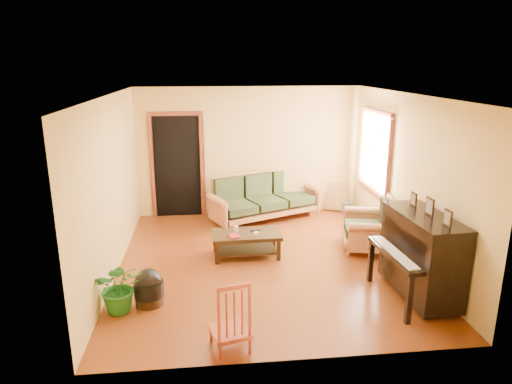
{
  "coord_description": "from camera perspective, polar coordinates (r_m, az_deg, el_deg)",
  "views": [
    {
      "loc": [
        -0.85,
        -6.61,
        3.05
      ],
      "look_at": [
        -0.11,
        0.2,
        1.1
      ],
      "focal_mm": 32.0,
      "sensor_mm": 36.0,
      "label": 1
    }
  ],
  "objects": [
    {
      "name": "glass_jar",
      "position": [
        7.28,
        0.02,
        -5.21
      ],
      "size": [
        0.11,
        0.11,
        0.05
      ],
      "primitive_type": "cylinder",
      "rotation": [
        0.0,
        0.0,
        0.43
      ],
      "color": "white",
      "rests_on": "coffee_table"
    },
    {
      "name": "coffee_table",
      "position": [
        7.46,
        -1.24,
        -6.57
      ],
      "size": [
        1.12,
        0.64,
        0.4
      ],
      "primitive_type": "cube",
      "rotation": [
        0.0,
        0.0,
        0.03
      ],
      "color": "black",
      "rests_on": "floor"
    },
    {
      "name": "remote",
      "position": [
        7.46,
        -0.08,
        -4.84
      ],
      "size": [
        0.17,
        0.07,
        0.02
      ],
      "primitive_type": "cube",
      "rotation": [
        0.0,
        0.0,
        0.19
      ],
      "color": "black",
      "rests_on": "coffee_table"
    },
    {
      "name": "armchair",
      "position": [
        7.85,
        13.72,
        -3.86
      ],
      "size": [
        1.05,
        1.08,
        0.91
      ],
      "primitive_type": "cube",
      "rotation": [
        0.0,
        0.0,
        -0.22
      ],
      "color": "#A9673D",
      "rests_on": "floor"
    },
    {
      "name": "footstool",
      "position": [
        6.22,
        -13.23,
        -11.97
      ],
      "size": [
        0.42,
        0.42,
        0.37
      ],
      "primitive_type": "cylinder",
      "rotation": [
        0.0,
        0.0,
        -0.09
      ],
      "color": "black",
      "rests_on": "floor"
    },
    {
      "name": "floor",
      "position": [
        7.32,
        1.0,
        -8.71
      ],
      "size": [
        5.0,
        5.0,
        0.0
      ],
      "primitive_type": "plane",
      "color": "#58240B",
      "rests_on": "ground"
    },
    {
      "name": "sofa",
      "position": [
        9.1,
        1.16,
        -0.59
      ],
      "size": [
        2.37,
        1.7,
        0.94
      ],
      "primitive_type": "cube",
      "rotation": [
        0.0,
        0.0,
        0.4
      ],
      "color": "#A9673D",
      "rests_on": "floor"
    },
    {
      "name": "ceramic_crock",
      "position": [
        9.77,
        11.27,
        -1.91
      ],
      "size": [
        0.19,
        0.19,
        0.23
      ],
      "primitive_type": "cylinder",
      "rotation": [
        0.0,
        0.0,
        -0.05
      ],
      "color": "#2F4E8D",
      "rests_on": "floor"
    },
    {
      "name": "piano",
      "position": [
        6.42,
        19.93,
        -7.69
      ],
      "size": [
        0.86,
        1.37,
        1.17
      ],
      "primitive_type": "cube",
      "rotation": [
        0.0,
        0.0,
        0.06
      ],
      "color": "black",
      "rests_on": "floor"
    },
    {
      "name": "leaning_frame",
      "position": [
        9.81,
        10.02,
        -0.5
      ],
      "size": [
        0.49,
        0.29,
        0.65
      ],
      "primitive_type": "cube",
      "rotation": [
        0.0,
        0.0,
        -0.41
      ],
      "color": "#B4993C",
      "rests_on": "floor"
    },
    {
      "name": "red_chair",
      "position": [
        5.12,
        -3.32,
        -14.98
      ],
      "size": [
        0.49,
        0.52,
        0.85
      ],
      "primitive_type": "cube",
      "rotation": [
        0.0,
        0.0,
        0.25
      ],
      "color": "maroon",
      "rests_on": "floor"
    },
    {
      "name": "doorway",
      "position": [
        9.33,
        -9.8,
        3.12
      ],
      "size": [
        1.08,
        0.16,
        2.05
      ],
      "primitive_type": "cube",
      "color": "black",
      "rests_on": "floor"
    },
    {
      "name": "window",
      "position": [
        8.62,
        14.72,
        5.01
      ],
      "size": [
        0.12,
        1.36,
        1.46
      ],
      "primitive_type": "cube",
      "color": "white",
      "rests_on": "right_wall"
    },
    {
      "name": "book",
      "position": [
        7.22,
        -3.33,
        -5.58
      ],
      "size": [
        0.2,
        0.23,
        0.02
      ],
      "primitive_type": "imported",
      "rotation": [
        0.0,
        0.0,
        0.32
      ],
      "color": "#A71617",
      "rests_on": "coffee_table"
    },
    {
      "name": "potted_plant",
      "position": [
        6.09,
        -16.66,
        -11.26
      ],
      "size": [
        0.62,
        0.54,
        0.68
      ],
      "primitive_type": "imported",
      "rotation": [
        0.0,
        0.0,
        0.02
      ],
      "color": "#1A5B1B",
      "rests_on": "floor"
    },
    {
      "name": "candle",
      "position": [
        7.37,
        -2.5,
        -4.69
      ],
      "size": [
        0.07,
        0.07,
        0.12
      ],
      "primitive_type": "cylinder",
      "rotation": [
        0.0,
        0.0,
        0.04
      ],
      "color": "white",
      "rests_on": "coffee_table"
    }
  ]
}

